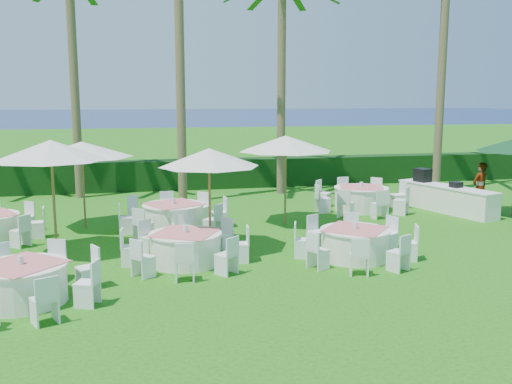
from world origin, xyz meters
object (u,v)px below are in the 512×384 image
(banquet_table_f, at_px, (361,198))
(staff_person, at_px, (480,188))
(umbrella_b, at_px, (209,158))
(buffet_table, at_px, (445,198))
(banquet_table_a, at_px, (22,282))
(umbrella_d, at_px, (286,144))
(umbrella_c, at_px, (82,149))
(umbrella_a, at_px, (51,150))
(banquet_table_b, at_px, (186,247))
(banquet_table_e, at_px, (174,216))
(banquet_table_c, at_px, (355,243))

(banquet_table_f, height_order, staff_person, staff_person)
(umbrella_b, height_order, buffet_table, umbrella_b)
(banquet_table_a, distance_m, umbrella_d, 8.63)
(banquet_table_a, xyz_separation_m, umbrella_c, (0.68, 6.02, 1.91))
(umbrella_a, height_order, umbrella_c, umbrella_a)
(banquet_table_b, relative_size, staff_person, 1.74)
(banquet_table_a, relative_size, buffet_table, 0.76)
(staff_person, bearing_deg, umbrella_d, -15.34)
(banquet_table_a, relative_size, umbrella_c, 1.00)
(umbrella_c, bearing_deg, umbrella_d, -6.88)
(banquet_table_e, height_order, staff_person, staff_person)
(banquet_table_a, xyz_separation_m, banquet_table_f, (9.53, 6.84, 0.03))
(banquet_table_a, height_order, banquet_table_e, banquet_table_e)
(banquet_table_b, xyz_separation_m, staff_person, (9.94, 3.71, 0.45))
(umbrella_b, relative_size, umbrella_c, 0.89)
(banquet_table_f, relative_size, umbrella_b, 1.24)
(banquet_table_b, xyz_separation_m, umbrella_c, (-2.51, 4.16, 1.91))
(banquet_table_a, bearing_deg, umbrella_d, 39.40)
(banquet_table_c, relative_size, banquet_table_e, 0.92)
(banquet_table_a, relative_size, staff_person, 1.71)
(banquet_table_c, xyz_separation_m, banquet_table_e, (-3.95, 3.82, 0.03))
(banquet_table_f, bearing_deg, banquet_table_a, -144.34)
(umbrella_b, bearing_deg, umbrella_c, 134.92)
(banquet_table_b, height_order, buffet_table, buffet_table)
(umbrella_c, bearing_deg, umbrella_b, -45.08)
(banquet_table_b, distance_m, umbrella_b, 2.27)
(banquet_table_a, distance_m, banquet_table_c, 7.26)
(banquet_table_c, height_order, umbrella_d, umbrella_d)
(banquet_table_e, distance_m, umbrella_c, 3.22)
(banquet_table_a, bearing_deg, staff_person, 23.01)
(umbrella_a, bearing_deg, staff_person, 9.98)
(banquet_table_e, bearing_deg, banquet_table_a, -121.21)
(banquet_table_a, height_order, buffet_table, buffet_table)
(umbrella_c, bearing_deg, banquet_table_e, -17.57)
(banquet_table_b, bearing_deg, banquet_table_c, -6.49)
(umbrella_a, xyz_separation_m, umbrella_c, (0.47, 2.72, -0.23))
(banquet_table_f, relative_size, umbrella_d, 1.15)
(banquet_table_a, xyz_separation_m, staff_person, (13.13, 5.57, 0.45))
(banquet_table_c, bearing_deg, banquet_table_a, -168.72)
(banquet_table_e, distance_m, banquet_table_f, 6.56)
(staff_person, bearing_deg, umbrella_c, -19.57)
(banquet_table_a, bearing_deg, umbrella_a, 86.34)
(banquet_table_b, bearing_deg, umbrella_c, 121.11)
(umbrella_d, bearing_deg, buffet_table, 7.51)
(umbrella_d, bearing_deg, umbrella_b, -135.96)
(banquet_table_c, distance_m, staff_person, 7.32)
(banquet_table_a, relative_size, umbrella_d, 1.04)
(banquet_table_e, distance_m, umbrella_a, 4.12)
(umbrella_a, distance_m, umbrella_d, 6.59)
(buffet_table, relative_size, staff_person, 2.25)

